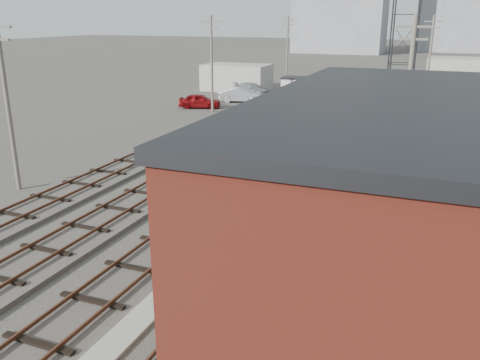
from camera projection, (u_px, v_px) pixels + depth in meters
The scene contains 22 objects.
ground at pixel (366, 97), 58.36m from camera, with size 320.00×320.00×0.00m, color #282621.
track_right at pixel (358, 137), 38.88m from camera, with size 3.20×90.00×0.39m.
track_mid_right at pixel (307, 132), 40.29m from camera, with size 3.20×90.00×0.39m.
track_mid_left at pixel (260, 128), 41.70m from camera, with size 3.20×90.00×0.39m.
track_left at pixel (215, 125), 43.10m from camera, with size 3.20×90.00×0.39m.
platform_curb at pixel (180, 283), 17.47m from camera, with size 0.90×28.00×0.26m, color gray.
brick_building at pixel (395, 246), 12.17m from camera, with size 6.54×12.20×7.22m.
lattice_tower at pixel (404, 39), 32.02m from camera, with size 1.60×1.60×15.00m.
utility_pole_left_a at pixel (7, 100), 25.91m from camera, with size 1.80×0.24×9.00m.
utility_pole_left_b at pixel (212, 62), 48.02m from camera, with size 1.80×0.24×9.00m.
utility_pole_left_c at pixel (287, 47), 70.13m from camera, with size 1.80×0.24×9.00m.
utility_pole_right_a at pixel (407, 99), 26.31m from camera, with size 1.80×0.24×9.00m.
utility_pole_right_b at pixel (430, 58), 52.84m from camera, with size 1.80×0.24×9.00m.
apartment_right at pixel (453, 0), 131.14m from camera, with size 16.00×12.00×26.00m, color gray.
shed_left at pixel (237, 77), 63.50m from camera, with size 8.00×5.00×3.20m, color gray.
shed_right at pixel (452, 74), 63.43m from camera, with size 6.00×6.00×4.00m, color gray.
signal_mast at pixel (243, 269), 13.67m from camera, with size 0.40×0.41×4.06m.
switch_stand at pixel (162, 166), 29.19m from camera, with size 0.39×0.39×1.41m.
site_trailer at pixel (310, 90), 54.76m from camera, with size 6.45×3.25×2.63m.
car_red at pixel (200, 101), 51.39m from camera, with size 1.71×4.26×1.45m, color maroon.
car_silver at pixel (241, 95), 54.96m from camera, with size 1.64×4.69×1.54m, color #A1A3A8.
car_grey at pixel (252, 89), 59.95m from camera, with size 1.98×4.86×1.41m, color gray.
Camera 1 is at (8.14, 0.32, 8.89)m, focal length 38.00 mm.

